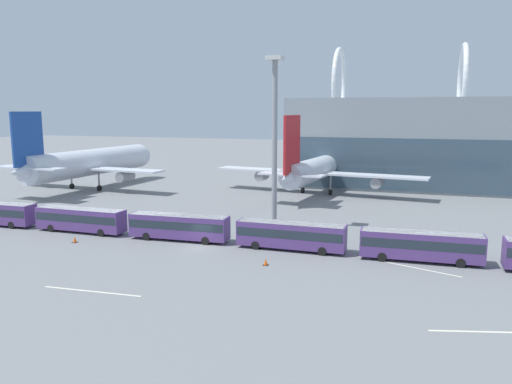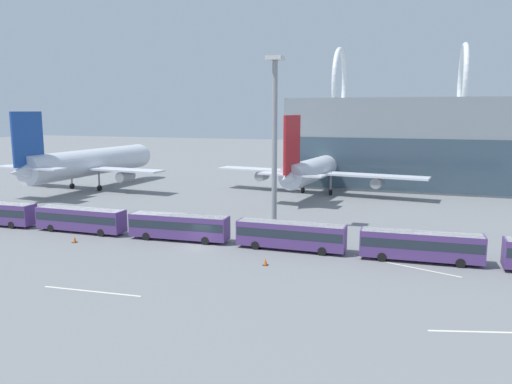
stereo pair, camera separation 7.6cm
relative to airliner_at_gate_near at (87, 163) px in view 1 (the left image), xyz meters
The scene contains 14 objects.
ground_plane 53.31m from the airliner_at_gate_near, 40.03° to the right, with size 440.00×440.00×0.00m, color slate.
airliner_at_gate_near is the anchor object (origin of this frame).
airliner_at_gate_far 47.40m from the airliner_at_gate_near, 10.78° to the left, with size 42.18×38.60×15.45m.
shuttle_bus_1 39.32m from the airliner_at_gate_near, 55.13° to the right, with size 12.85×2.73×3.26m.
shuttle_bus_2 48.87m from the airliner_at_gate_near, 40.83° to the right, with size 12.92×3.09×3.26m.
shuttle_bus_3 60.53m from the airliner_at_gate_near, 31.79° to the right, with size 12.85×2.70×3.26m.
shuttle_bus_4 73.27m from the airliner_at_gate_near, 25.87° to the right, with size 12.91×3.01×3.26m.
floodlight_mast 52.60m from the airliner_at_gate_near, 26.01° to the right, with size 2.12×2.12×23.21m.
lane_stripe_0 48.24m from the airliner_at_gate_near, 37.09° to the right, with size 7.23×0.25×0.01m, color silver.
lane_stripe_1 72.96m from the airliner_at_gate_near, 27.91° to the right, with size 11.83×0.25×0.01m, color silver.
lane_stripe_2 63.28m from the airliner_at_gate_near, 53.50° to the right, with size 9.82×0.25×0.01m, color silver.
lane_stripe_3 85.63m from the airliner_at_gate_near, 34.93° to the right, with size 7.51×0.25×0.01m, color silver.
traffic_cone_1 44.86m from the airliner_at_gate_near, 55.86° to the right, with size 0.62×0.62×0.73m.
traffic_cone_2 63.46m from the airliner_at_gate_near, 37.36° to the right, with size 0.58×0.58×0.74m.
Camera 1 is at (24.37, -53.04, 16.20)m, focal length 35.00 mm.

